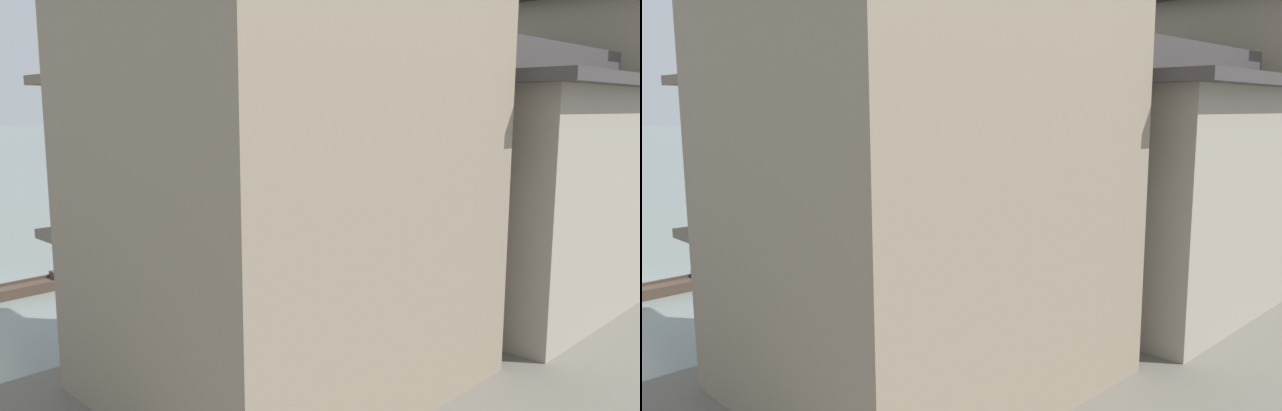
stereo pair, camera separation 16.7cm
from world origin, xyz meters
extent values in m
cube|color=#423328|center=(0.51, 2.62, 0.32)|extent=(0.81, 0.38, 0.20)
cube|color=brown|center=(6.62, 32.97, 0.11)|extent=(1.68, 5.58, 0.23)
cube|color=brown|center=(6.34, 35.56, 0.33)|extent=(1.02, 0.46, 0.20)
cube|color=brown|center=(6.89, 30.39, 0.33)|extent=(1.02, 0.46, 0.20)
cube|color=brown|center=(6.11, 32.92, 0.27)|extent=(0.62, 4.98, 0.08)
cube|color=brown|center=(7.12, 33.03, 0.27)|extent=(0.62, 4.98, 0.08)
cube|color=#232326|center=(1.24, 44.47, 0.12)|extent=(5.82, 2.19, 0.24)
cube|color=#232326|center=(-1.43, 43.82, 0.35)|extent=(0.53, 0.82, 0.21)
cube|color=#232326|center=(1.15, 44.84, 0.28)|extent=(5.15, 1.33, 0.08)
cube|color=#232326|center=(1.33, 44.10, 0.28)|extent=(5.15, 1.33, 0.08)
ellipsoid|color=olive|center=(1.24, 44.47, 0.45)|extent=(1.21, 0.99, 0.42)
cube|color=brown|center=(6.16, 5.38, 0.12)|extent=(1.41, 4.95, 0.25)
cube|color=brown|center=(6.44, 7.66, 0.36)|extent=(0.78, 0.45, 0.22)
cube|color=brown|center=(5.89, 3.11, 0.36)|extent=(0.78, 0.45, 0.22)
cube|color=brown|center=(5.79, 5.43, 0.29)|extent=(0.60, 4.36, 0.08)
cube|color=brown|center=(6.54, 5.34, 0.29)|extent=(0.60, 4.36, 0.08)
ellipsoid|color=#4C6B42|center=(6.16, 5.38, 0.46)|extent=(0.87, 1.13, 0.41)
cube|color=#33281E|center=(6.05, 24.06, 0.12)|extent=(1.21, 4.38, 0.24)
cube|color=#33281E|center=(6.14, 26.08, 0.35)|extent=(0.93, 0.40, 0.21)
cube|color=#33281E|center=(5.96, 22.04, 0.35)|extent=(0.93, 0.40, 0.21)
cube|color=#33281E|center=(5.58, 24.08, 0.28)|extent=(0.25, 3.84, 0.08)
cube|color=#33281E|center=(6.52, 24.04, 0.28)|extent=(0.25, 3.84, 0.08)
ellipsoid|color=#4C6B42|center=(6.05, 24.06, 0.49)|extent=(0.97, 1.33, 0.51)
cube|color=brown|center=(0.86, 53.30, 0.25)|extent=(1.55, 4.15, 0.08)
cube|color=gray|center=(11.32, 2.09, 4.50)|extent=(5.03, 5.95, 7.80)
cube|color=#6E6151|center=(8.46, 2.09, 3.20)|extent=(0.70, 5.95, 0.16)
cube|color=#6E6151|center=(8.46, 2.09, 5.80)|extent=(0.70, 5.95, 0.16)
cube|color=gray|center=(11.55, 8.64, 3.20)|extent=(5.49, 5.50, 5.20)
cube|color=gray|center=(8.46, 8.64, 3.20)|extent=(0.70, 5.50, 0.16)
cube|color=#3D3838|center=(11.55, 8.64, 5.92)|extent=(6.39, 6.40, 0.24)
cube|color=#3D3838|center=(11.55, 8.64, 6.39)|extent=(3.29, 6.40, 0.70)
cube|color=gray|center=(11.54, 16.04, 4.50)|extent=(5.46, 7.01, 7.80)
cube|color=#6E6151|center=(8.46, 16.04, 3.20)|extent=(0.70, 7.01, 0.16)
cube|color=#6E6151|center=(8.46, 16.04, 5.80)|extent=(0.70, 7.01, 0.16)
cube|color=#2D2D33|center=(11.54, 16.04, 8.52)|extent=(6.36, 7.91, 0.24)
cube|color=#6E6151|center=(8.46, 22.85, 3.20)|extent=(0.70, 5.04, 0.16)
cone|color=#5B6B5B|center=(-24.50, 121.68, 6.69)|extent=(59.64, 59.64, 13.38)
camera|label=1|loc=(18.97, -4.93, 5.33)|focal=34.79mm
camera|label=2|loc=(19.09, -4.82, 5.33)|focal=34.79mm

